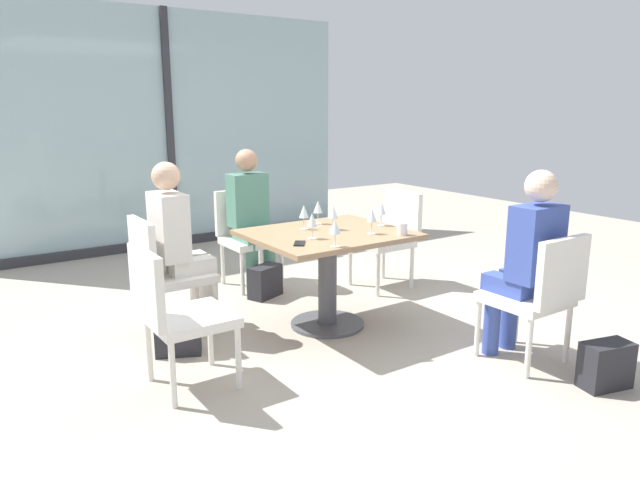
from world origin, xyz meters
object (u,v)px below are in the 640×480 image
object	(u,v)px
wine_glass_5	(372,216)
cell_phone_on_table	(300,243)
person_near_window	(251,212)
coffee_cup	(402,229)
person_front_right	(527,257)
wine_glass_2	(312,220)
handbag_1	(178,334)
chair_far_left	(165,269)
dining_table_main	(328,257)
wine_glass_1	(333,212)
handbag_0	(606,365)
chair_far_right	(390,233)
wine_glass_3	(318,207)
chair_front_right	(539,291)
wine_glass_4	(381,209)
chair_near_window	(246,232)
chair_side_end	(174,310)
handbag_2	(265,281)
person_far_left	(178,239)
wine_glass_6	(335,227)
wine_glass_0	(304,212)

from	to	relation	value
wine_glass_5	cell_phone_on_table	bearing A→B (deg)	177.54
person_near_window	coffee_cup	distance (m)	1.64
person_near_window	wine_glass_5	distance (m)	1.47
person_front_right	wine_glass_2	bearing A→B (deg)	130.37
person_front_right	handbag_1	size ratio (longest dim) A/B	4.20
chair_far_left	person_near_window	size ratio (longest dim) A/B	0.69
dining_table_main	wine_glass_1	xyz separation A→B (m)	(0.08, 0.04, 0.32)
cell_phone_on_table	handbag_0	size ratio (longest dim) A/B	0.48
chair_far_right	handbag_1	bearing A→B (deg)	-170.01
coffee_cup	chair_far_right	bearing A→B (deg)	53.27
wine_glass_2	handbag_1	distance (m)	1.19
wine_glass_1	wine_glass_3	world-z (taller)	same
chair_front_right	wine_glass_5	distance (m)	1.25
wine_glass_3	wine_glass_4	bearing A→B (deg)	-42.02
chair_near_window	wine_glass_3	world-z (taller)	wine_glass_3
coffee_cup	chair_side_end	bearing A→B (deg)	178.77
dining_table_main	wine_glass_2	bearing A→B (deg)	-150.63
wine_glass_5	handbag_2	xyz separation A→B (m)	(-0.29, 1.09, -0.72)
person_near_window	coffee_cup	size ratio (longest dim) A/B	14.00
person_far_left	wine_glass_4	distance (m)	1.55
cell_phone_on_table	dining_table_main	bearing A→B (deg)	65.67
person_near_window	wine_glass_5	xyz separation A→B (m)	(0.23, -1.44, 0.16)
person_front_right	person_far_left	world-z (taller)	same
chair_side_end	wine_glass_5	size ratio (longest dim) A/B	4.70
dining_table_main	person_far_left	xyz separation A→B (m)	(-0.95, 0.52, 0.16)
person_front_right	cell_phone_on_table	world-z (taller)	person_front_right
chair_near_window	wine_glass_6	size ratio (longest dim) A/B	4.70
wine_glass_2	wine_glass_4	xyz separation A→B (m)	(0.69, 0.08, 0.00)
chair_front_right	cell_phone_on_table	world-z (taller)	chair_front_right
chair_far_right	chair_side_end	bearing A→B (deg)	-159.91
handbag_0	wine_glass_5	bearing A→B (deg)	124.39
chair_far_right	coffee_cup	bearing A→B (deg)	-126.73
chair_far_right	coffee_cup	size ratio (longest dim) A/B	9.67
handbag_0	chair_far_right	bearing A→B (deg)	97.24
chair_near_window	wine_glass_2	size ratio (longest dim) A/B	4.70
person_near_window	wine_glass_2	size ratio (longest dim) A/B	6.81
wine_glass_4	wine_glass_6	size ratio (longest dim) A/B	1.00
person_front_right	wine_glass_1	bearing A→B (deg)	116.66
chair_front_right	handbag_1	world-z (taller)	chair_front_right
chair_near_window	wine_glass_2	xyz separation A→B (m)	(-0.22, -1.44, 0.37)
wine_glass_3	person_far_left	bearing A→B (deg)	167.57
wine_glass_1	handbag_0	distance (m)	2.06
person_near_window	wine_glass_0	world-z (taller)	person_near_window
chair_side_end	chair_far_right	world-z (taller)	same
handbag_0	chair_near_window	bearing A→B (deg)	118.50
wine_glass_0	handbag_1	distance (m)	1.27
person_far_left	handbag_0	xyz separation A→B (m)	(1.74, -2.28, -0.56)
chair_far_left	person_near_window	world-z (taller)	person_near_window
chair_near_window	wine_glass_4	distance (m)	1.49
wine_glass_6	cell_phone_on_table	distance (m)	0.28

